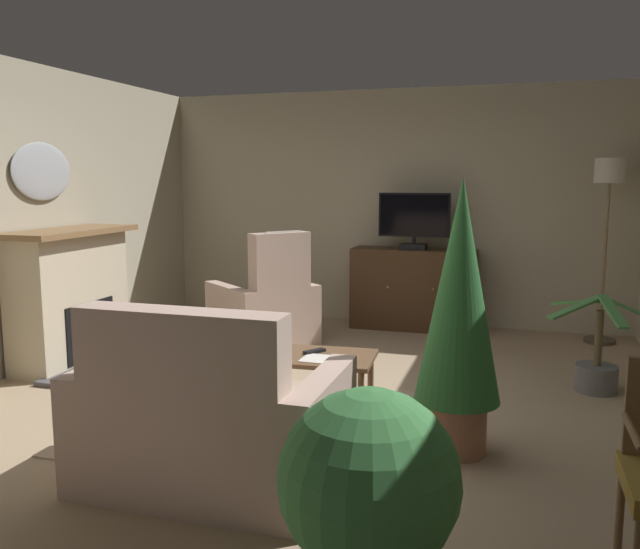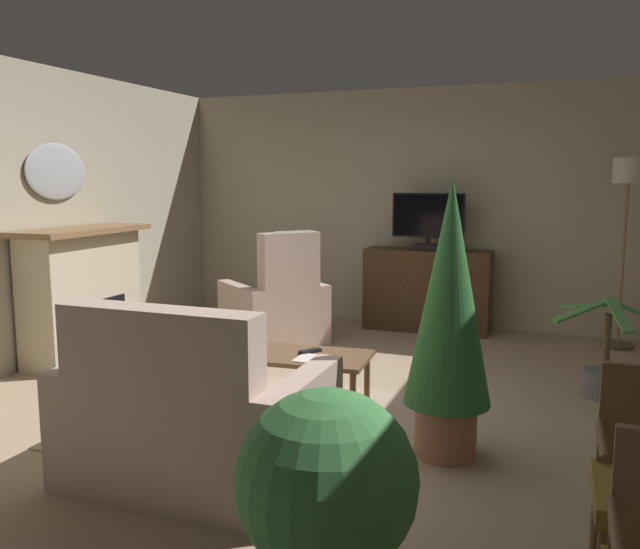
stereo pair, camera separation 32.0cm
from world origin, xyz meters
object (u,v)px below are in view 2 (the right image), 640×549
object	(u,v)px
wall_mirror_oval	(56,172)
coffee_table	(296,361)
folded_newspaper	(318,359)
potted_plant_on_hearth_side	(449,308)
potted_plant_small_fern_corner	(326,485)
cat	(193,370)
floor_lamp	(627,201)
potted_plant_leafy_by_curtain	(604,373)
television	(428,220)
armchair_in_far_corner	(276,309)
tv_remote	(310,351)
tv_cabinet	(427,292)
fireplace	(85,297)
sofa_floral	(192,423)

from	to	relation	value
wall_mirror_oval	coffee_table	xyz separation A→B (m)	(2.70, -0.73, -1.34)
folded_newspaper	potted_plant_on_hearth_side	size ratio (longest dim) A/B	0.18
folded_newspaper	potted_plant_small_fern_corner	size ratio (longest dim) A/B	0.34
coffee_table	cat	bearing A→B (deg)	156.96
potted_plant_small_fern_corner	floor_lamp	world-z (taller)	floor_lamp
cat	potted_plant_leafy_by_curtain	bearing A→B (deg)	13.24
folded_newspaper	cat	distance (m)	1.52
television	coffee_table	world-z (taller)	television
wall_mirror_oval	armchair_in_far_corner	size ratio (longest dim) A/B	0.61
coffee_table	potted_plant_leafy_by_curtain	distance (m)	2.43
television	floor_lamp	bearing A→B (deg)	-0.42
television	tv_remote	xyz separation A→B (m)	(-0.23, -2.93, -0.76)
wall_mirror_oval	tv_cabinet	bearing A→B (deg)	37.43
fireplace	tv_cabinet	distance (m)	3.61
folded_newspaper	armchair_in_far_corner	size ratio (longest dim) A/B	0.24
fireplace	potted_plant_leafy_by_curtain	xyz separation A→B (m)	(4.52, 0.51, -0.39)
potted_plant_leafy_by_curtain	floor_lamp	size ratio (longest dim) A/B	0.42
potted_plant_leafy_by_curtain	wall_mirror_oval	bearing A→B (deg)	-173.84
wall_mirror_oval	potted_plant_leafy_by_curtain	world-z (taller)	wall_mirror_oval
coffee_table	folded_newspaper	size ratio (longest dim) A/B	3.56
armchair_in_far_corner	potted_plant_small_fern_corner	bearing A→B (deg)	-62.81
floor_lamp	tv_cabinet	bearing A→B (deg)	178.03
tv_cabinet	floor_lamp	xyz separation A→B (m)	(1.96, -0.07, 1.04)
television	sofa_floral	distance (m)	4.25
tv_remote	cat	size ratio (longest dim) A/B	0.32
tv_cabinet	potted_plant_leafy_by_curtain	distance (m)	2.52
folded_newspaper	sofa_floral	distance (m)	1.11
potted_plant_leafy_by_curtain	cat	bearing A→B (deg)	-166.76
television	tv_cabinet	bearing A→B (deg)	90.00
television	floor_lamp	size ratio (longest dim) A/B	0.42
coffee_table	potted_plant_small_fern_corner	xyz separation A→B (m)	(0.92, -1.88, 0.10)
potted_plant_leafy_by_curtain	tv_cabinet	bearing A→B (deg)	134.40
folded_newspaper	television	bearing A→B (deg)	88.35
sofa_floral	floor_lamp	xyz separation A→B (m)	(2.42, 4.11, 1.13)
wall_mirror_oval	tv_remote	bearing A→B (deg)	-13.61
floor_lamp	fireplace	bearing A→B (deg)	-154.66
wall_mirror_oval	potted_plant_small_fern_corner	xyz separation A→B (m)	(3.62, -2.61, -1.24)
sofa_floral	cat	distance (m)	1.93
wall_mirror_oval	sofa_floral	bearing A→B (deg)	-36.23
potted_plant_leafy_by_curtain	sofa_floral	bearing A→B (deg)	-132.87
tv_cabinet	wall_mirror_oval	bearing A→B (deg)	-142.57
armchair_in_far_corner	potted_plant_on_hearth_side	xyz separation A→B (m)	(2.15, -2.20, 0.58)
wall_mirror_oval	floor_lamp	distance (m)	5.47
sofa_floral	potted_plant_on_hearth_side	bearing A→B (deg)	34.79
coffee_table	potted_plant_small_fern_corner	world-z (taller)	potted_plant_small_fern_corner
fireplace	tv_remote	xyz separation A→B (m)	(2.54, -0.67, -0.11)
fireplace	folded_newspaper	xyz separation A→B (m)	(2.65, -0.82, -0.12)
fireplace	tv_remote	bearing A→B (deg)	-14.88
potted_plant_leafy_by_curtain	floor_lamp	bearing A→B (deg)	83.15
tv_remote	folded_newspaper	distance (m)	0.19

